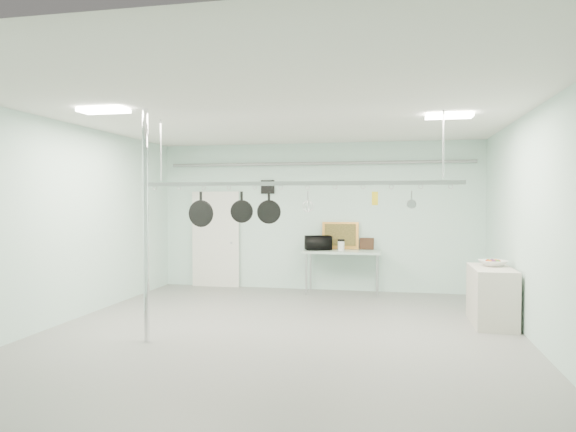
% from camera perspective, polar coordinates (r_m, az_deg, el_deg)
% --- Properties ---
extents(floor, '(8.00, 8.00, 0.00)m').
position_cam_1_polar(floor, '(7.53, -1.28, -13.28)').
color(floor, gray).
rests_on(floor, ground).
extents(ceiling, '(7.00, 8.00, 0.02)m').
position_cam_1_polar(ceiling, '(7.38, -1.30, 11.41)').
color(ceiling, silver).
rests_on(ceiling, back_wall).
extents(back_wall, '(7.00, 0.02, 3.20)m').
position_cam_1_polar(back_wall, '(11.20, 3.23, -0.05)').
color(back_wall, silver).
rests_on(back_wall, floor).
extents(right_wall, '(0.02, 8.00, 3.20)m').
position_cam_1_polar(right_wall, '(7.35, 26.32, -1.18)').
color(right_wall, silver).
rests_on(right_wall, floor).
extents(door, '(1.10, 0.10, 2.20)m').
position_cam_1_polar(door, '(11.74, -8.00, -2.68)').
color(door, silver).
rests_on(door, floor).
extents(wall_vent, '(0.30, 0.04, 0.30)m').
position_cam_1_polar(wall_vent, '(11.39, -2.27, 3.25)').
color(wall_vent, black).
rests_on(wall_vent, back_wall).
extents(conduit_pipe, '(6.60, 0.07, 0.07)m').
position_cam_1_polar(conduit_pipe, '(11.14, 3.17, 5.86)').
color(conduit_pipe, gray).
rests_on(conduit_pipe, back_wall).
extents(chrome_pole, '(0.08, 0.08, 3.20)m').
position_cam_1_polar(chrome_pole, '(7.29, -15.50, -1.08)').
color(chrome_pole, silver).
rests_on(chrome_pole, floor).
extents(prep_table, '(1.60, 0.70, 0.91)m').
position_cam_1_polar(prep_table, '(10.80, 6.08, -4.21)').
color(prep_table, '#9CB7A7').
rests_on(prep_table, floor).
extents(side_cabinet, '(0.60, 1.20, 0.90)m').
position_cam_1_polar(side_cabinet, '(8.76, 21.68, -8.25)').
color(side_cabinet, beige).
rests_on(side_cabinet, floor).
extents(pot_rack, '(4.80, 0.06, 1.00)m').
position_cam_1_polar(pot_rack, '(7.53, 0.70, 3.86)').
color(pot_rack, '#B7B7BC').
rests_on(pot_rack, ceiling).
extents(light_panel_left, '(0.65, 0.30, 0.05)m').
position_cam_1_polar(light_panel_left, '(7.45, -19.80, 10.98)').
color(light_panel_left, white).
rests_on(light_panel_left, ceiling).
extents(light_panel_right, '(0.65, 0.30, 0.05)m').
position_cam_1_polar(light_panel_right, '(7.83, 17.45, 10.55)').
color(light_panel_right, white).
rests_on(light_panel_right, ceiling).
extents(microwave, '(0.62, 0.52, 0.30)m').
position_cam_1_polar(microwave, '(10.86, 3.38, -3.00)').
color(microwave, black).
rests_on(microwave, prep_table).
extents(coffee_canister, '(0.16, 0.16, 0.20)m').
position_cam_1_polar(coffee_canister, '(10.71, 5.92, -3.33)').
color(coffee_canister, silver).
rests_on(coffee_canister, prep_table).
extents(painting_large, '(0.78, 0.16, 0.58)m').
position_cam_1_polar(painting_large, '(11.07, 5.84, -2.18)').
color(painting_large, '#CB8436').
rests_on(painting_large, prep_table).
extents(painting_small, '(0.31, 0.10, 0.25)m').
position_cam_1_polar(painting_small, '(11.04, 8.74, -3.06)').
color(painting_small, '#341F12').
rests_on(painting_small, prep_table).
extents(fruit_bowl, '(0.52, 0.52, 0.10)m').
position_cam_1_polar(fruit_bowl, '(8.84, 21.81, -4.89)').
color(fruit_bowl, silver).
rests_on(fruit_bowl, side_cabinet).
extents(skillet_left, '(0.41, 0.10, 0.54)m').
position_cam_1_polar(skillet_left, '(7.93, -9.66, 0.74)').
color(skillet_left, black).
rests_on(skillet_left, pot_rack).
extents(skillet_mid, '(0.34, 0.09, 0.47)m').
position_cam_1_polar(skillet_mid, '(7.72, -5.17, 0.97)').
color(skillet_mid, black).
rests_on(skillet_mid, pot_rack).
extents(skillet_right, '(0.35, 0.16, 0.48)m').
position_cam_1_polar(skillet_right, '(7.61, -2.14, 0.94)').
color(skillet_right, black).
rests_on(skillet_right, pot_rack).
extents(whisk, '(0.20, 0.20, 0.29)m').
position_cam_1_polar(whisk, '(7.49, 2.22, 1.65)').
color(whisk, silver).
rests_on(whisk, pot_rack).
extents(grater, '(0.09, 0.02, 0.21)m').
position_cam_1_polar(grater, '(7.40, 9.64, 1.94)').
color(grater, orange).
rests_on(grater, pot_rack).
extents(saucepan, '(0.15, 0.11, 0.24)m').
position_cam_1_polar(saucepan, '(7.40, 13.57, 1.81)').
color(saucepan, '#AEACB1').
rests_on(saucepan, pot_rack).
extents(fruit_cluster, '(0.24, 0.24, 0.09)m').
position_cam_1_polar(fruit_cluster, '(8.84, 21.82, -4.63)').
color(fruit_cluster, '#9D230E').
rests_on(fruit_cluster, fruit_bowl).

